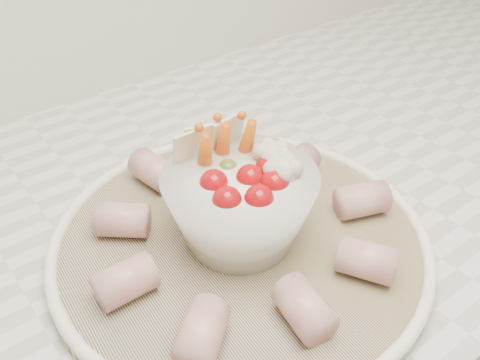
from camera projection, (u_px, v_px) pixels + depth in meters
serving_platter at (240, 240)px, 0.53m from camera, size 0.40×0.40×0.02m
veggie_bowl at (241, 203)px, 0.50m from camera, size 0.15×0.15×0.11m
cured_meat_rolls at (240, 224)px, 0.52m from camera, size 0.30×0.30×0.03m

